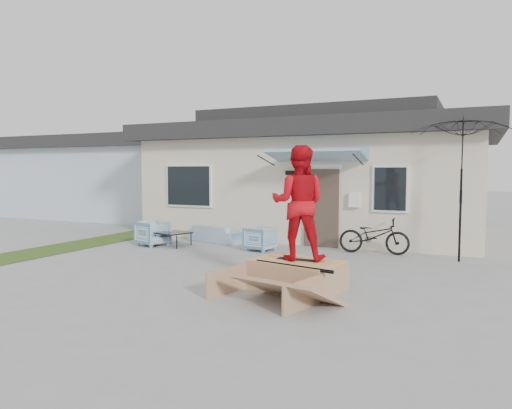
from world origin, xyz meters
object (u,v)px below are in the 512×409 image
at_px(loveseat, 216,231).
at_px(bicycle, 374,232).
at_px(patio_umbrella, 461,184).
at_px(skater, 299,201).
at_px(armchair_left, 153,232).
at_px(skateboard, 298,259).
at_px(skate_ramp, 297,275).
at_px(armchair_right, 260,237).
at_px(coffee_table, 173,239).

xyz_separation_m(loveseat, bicycle, (4.53, -0.05, 0.22)).
height_order(bicycle, patio_umbrella, patio_umbrella).
relative_size(patio_umbrella, skater, 1.16).
bearing_deg(armchair_left, patio_umbrella, -66.95).
bearing_deg(skateboard, patio_umbrella, 58.62).
bearing_deg(skate_ramp, armchair_right, 136.51).
relative_size(coffee_table, bicycle, 0.45).
xyz_separation_m(patio_umbrella, skateboard, (-2.46, -3.88, -1.23)).
xyz_separation_m(bicycle, patio_umbrella, (1.96, -0.23, 1.20)).
height_order(loveseat, armchair_left, armchair_left).
bearing_deg(coffee_table, skate_ramp, -33.25).
distance_m(armchair_left, skateboard, 6.00).
relative_size(armchair_left, coffee_table, 0.98).
relative_size(skate_ramp, skateboard, 2.60).
bearing_deg(patio_umbrella, armchair_right, -173.56).
bearing_deg(loveseat, armchair_right, 168.09).
distance_m(armchair_left, skater, 6.11).
relative_size(loveseat, bicycle, 0.99).
distance_m(patio_umbrella, skate_ramp, 4.88).
distance_m(armchair_right, skate_ramp, 4.07).
height_order(loveseat, skater, skater).
height_order(coffee_table, skateboard, skateboard).
xyz_separation_m(armchair_right, patio_umbrella, (4.71, 0.53, 1.41)).
distance_m(armchair_left, bicycle, 5.90).
distance_m(armchair_right, coffee_table, 2.49).
relative_size(armchair_left, skate_ramp, 0.38).
distance_m(bicycle, skate_ramp, 4.20).
xyz_separation_m(armchair_right, skateboard, (2.25, -3.35, 0.18)).
xyz_separation_m(coffee_table, patio_umbrella, (7.18, 0.84, 1.56)).
height_order(armchair_left, bicycle, bicycle).
bearing_deg(skater, coffee_table, -46.12).
relative_size(armchair_left, armchair_right, 1.11).
height_order(bicycle, skate_ramp, bicycle).
relative_size(coffee_table, patio_umbrella, 0.34).
height_order(armchair_left, armchair_right, armchair_left).
relative_size(armchair_left, bicycle, 0.44).
bearing_deg(bicycle, armchair_right, 100.69).
relative_size(armchair_right, bicycle, 0.40).
bearing_deg(armchair_left, skateboard, -102.96).
bearing_deg(skate_ramp, skater, 90.00).
relative_size(loveseat, skateboard, 2.21).
distance_m(armchair_left, coffee_table, 0.60).
relative_size(loveseat, patio_umbrella, 0.74).
height_order(armchair_right, skate_ramp, armchair_right).
relative_size(bicycle, skater, 0.87).
xyz_separation_m(armchair_left, skater, (5.27, -2.86, 1.16)).
height_order(armchair_left, coffee_table, armchair_left).
height_order(armchair_right, skater, skater).
bearing_deg(armchair_left, loveseat, -28.07).
relative_size(skate_ramp, skater, 1.00).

